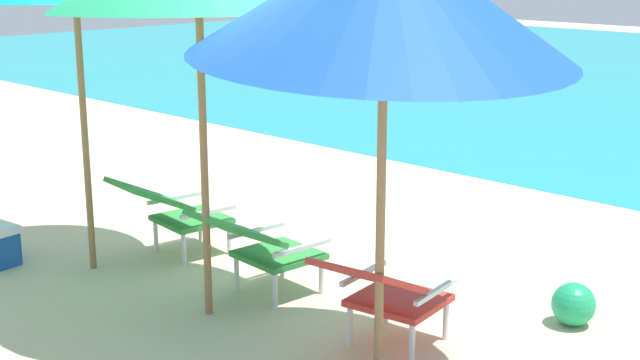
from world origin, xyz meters
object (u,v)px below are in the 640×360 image
at_px(lounge_chair_left, 172,208).
at_px(lounge_chair_center, 259,243).
at_px(beach_ball, 573,304).
at_px(lounge_chair_right, 384,290).

relative_size(lounge_chair_left, lounge_chair_center, 1.02).
bearing_deg(beach_ball, lounge_chair_right, -118.06).
relative_size(lounge_chair_center, lounge_chair_right, 0.97).
bearing_deg(beach_ball, lounge_chair_center, -148.61).
bearing_deg(lounge_chair_left, beach_ball, 18.64).
xyz_separation_m(lounge_chair_left, beach_ball, (2.95, 1.00, -0.26)).
xyz_separation_m(lounge_chair_right, beach_ball, (0.62, 1.17, -0.26)).
xyz_separation_m(lounge_chair_left, lounge_chair_center, (1.14, -0.11, 0.00)).
xyz_separation_m(lounge_chair_center, beach_ball, (1.81, 1.11, -0.26)).
distance_m(lounge_chair_left, lounge_chair_center, 1.14).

